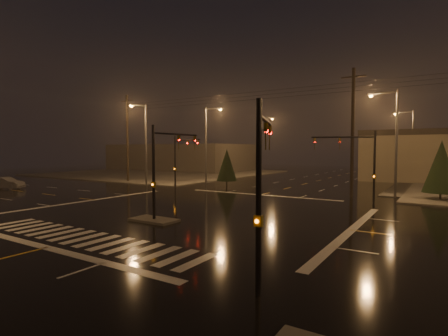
# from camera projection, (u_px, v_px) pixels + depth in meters

# --- Properties ---
(ground) EXTENTS (140.00, 140.00, 0.00)m
(ground) POSITION_uv_depth(u_px,v_px,m) (193.00, 212.00, 25.20)
(ground) COLOR black
(ground) RESTS_ON ground
(sidewalk_nw) EXTENTS (36.00, 36.00, 0.12)m
(sidewalk_nw) POSITION_uv_depth(u_px,v_px,m) (163.00, 173.00, 66.51)
(sidewalk_nw) COLOR #47443F
(sidewalk_nw) RESTS_ON ground
(median_island) EXTENTS (3.00, 1.60, 0.15)m
(median_island) POSITION_uv_depth(u_px,v_px,m) (154.00, 220.00, 21.81)
(median_island) COLOR #47443F
(median_island) RESTS_ON ground
(crosswalk) EXTENTS (15.00, 2.60, 0.01)m
(crosswalk) POSITION_uv_depth(u_px,v_px,m) (85.00, 238.00, 17.59)
(crosswalk) COLOR beige
(crosswalk) RESTS_ON ground
(stop_bar_near) EXTENTS (16.00, 0.50, 0.01)m
(stop_bar_near) POSITION_uv_depth(u_px,v_px,m) (46.00, 248.00, 15.90)
(stop_bar_near) COLOR beige
(stop_bar_near) RESTS_ON ground
(stop_bar_far) EXTENTS (16.00, 0.50, 0.01)m
(stop_bar_far) POSITION_uv_depth(u_px,v_px,m) (260.00, 195.00, 34.50)
(stop_bar_far) COLOR beige
(stop_bar_far) RESTS_ON ground
(commercial_block) EXTENTS (30.00, 18.00, 5.60)m
(commercial_block) POSITION_uv_depth(u_px,v_px,m) (182.00, 157.00, 79.17)
(commercial_block) COLOR #413D3A
(commercial_block) RESTS_ON ground
(signal_mast_median) EXTENTS (0.25, 4.59, 6.00)m
(signal_mast_median) POSITION_uv_depth(u_px,v_px,m) (164.00, 161.00, 22.41)
(signal_mast_median) COLOR black
(signal_mast_median) RESTS_ON ground
(signal_mast_ne) EXTENTS (4.84, 1.86, 6.00)m
(signal_mast_ne) POSITION_uv_depth(u_px,v_px,m) (361.00, 158.00, 28.52)
(signal_mast_ne) COLOR black
(signal_mast_ne) RESTS_ON ground
(signal_mast_nw) EXTENTS (4.84, 1.86, 6.00)m
(signal_mast_nw) POSITION_uv_depth(u_px,v_px,m) (180.00, 156.00, 38.62)
(signal_mast_nw) COLOR black
(signal_mast_nw) RESTS_ON ground
(signal_mast_se) EXTENTS (1.55, 3.87, 6.00)m
(signal_mast_se) POSITION_uv_depth(u_px,v_px,m) (261.00, 173.00, 11.33)
(signal_mast_se) COLOR black
(signal_mast_se) RESTS_ON ground
(streetlight_1) EXTENTS (2.77, 0.32, 10.00)m
(streetlight_1) POSITION_uv_depth(u_px,v_px,m) (208.00, 140.00, 46.06)
(streetlight_1) COLOR #38383A
(streetlight_1) RESTS_ON ground
(streetlight_2) EXTENTS (2.77, 0.32, 10.00)m
(streetlight_2) POSITION_uv_depth(u_px,v_px,m) (261.00, 142.00, 59.58)
(streetlight_2) COLOR #38383A
(streetlight_2) RESTS_ON ground
(streetlight_3) EXTENTS (2.77, 0.32, 10.00)m
(streetlight_3) POSITION_uv_depth(u_px,v_px,m) (393.00, 135.00, 32.47)
(streetlight_3) COLOR #38383A
(streetlight_3) RESTS_ON ground
(streetlight_4) EXTENTS (2.77, 0.32, 10.00)m
(streetlight_4) POSITION_uv_depth(u_px,v_px,m) (410.00, 140.00, 49.38)
(streetlight_4) COLOR #38383A
(streetlight_4) RESTS_ON ground
(streetlight_5) EXTENTS (0.32, 2.77, 10.00)m
(streetlight_5) POSITION_uv_depth(u_px,v_px,m) (144.00, 139.00, 42.86)
(streetlight_5) COLOR #38383A
(streetlight_5) RESTS_ON ground
(utility_pole_0) EXTENTS (2.20, 0.32, 12.00)m
(utility_pole_0) POSITION_uv_depth(u_px,v_px,m) (127.00, 138.00, 48.41)
(utility_pole_0) COLOR black
(utility_pole_0) RESTS_ON ground
(utility_pole_1) EXTENTS (2.20, 0.32, 12.00)m
(utility_pole_1) POSITION_uv_depth(u_px,v_px,m) (353.00, 132.00, 32.46)
(utility_pole_1) COLOR black
(utility_pole_1) RESTS_ON ground
(conifer_0) EXTENTS (2.94, 2.94, 5.30)m
(conifer_0) POSITION_uv_depth(u_px,v_px,m) (441.00, 166.00, 30.55)
(conifer_0) COLOR black
(conifer_0) RESTS_ON ground
(conifer_3) EXTENTS (2.48, 2.48, 4.57)m
(conifer_3) POSITION_uv_depth(u_px,v_px,m) (227.00, 165.00, 42.22)
(conifer_3) COLOR black
(conifer_3) RESTS_ON ground
(car_crossing) EXTENTS (4.31, 2.89, 1.34)m
(car_crossing) POSITION_uv_depth(u_px,v_px,m) (6.00, 183.00, 39.79)
(car_crossing) COLOR slate
(car_crossing) RESTS_ON ground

